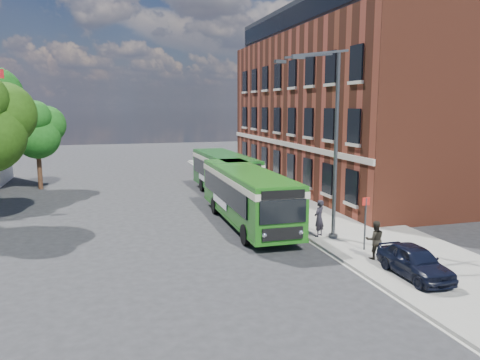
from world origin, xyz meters
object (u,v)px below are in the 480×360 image
object	(u,v)px
bus_rear	(224,171)
parked_car	(415,261)
bus_front	(247,191)
street_lamp	(329,143)

from	to	relation	value
bus_rear	parked_car	world-z (taller)	bus_rear
bus_front	parked_car	bearing A→B (deg)	-70.14
parked_car	street_lamp	bearing A→B (deg)	99.29
bus_front	bus_rear	bearing A→B (deg)	84.04
bus_front	parked_car	size ratio (longest dim) A/B	3.27
bus_rear	street_lamp	bearing A→B (deg)	-81.46
bus_rear	bus_front	bearing A→B (deg)	-95.96
street_lamp	bus_front	size ratio (longest dim) A/B	0.78
street_lamp	bus_front	world-z (taller)	street_lamp
bus_front	bus_rear	size ratio (longest dim) A/B	1.14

